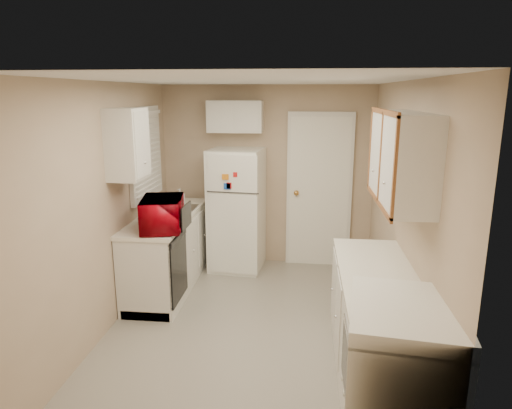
# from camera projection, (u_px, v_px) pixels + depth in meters

# --- Properties ---
(floor) EXTENTS (3.80, 3.80, 0.00)m
(floor) POSITION_uv_depth(u_px,v_px,m) (251.00, 327.00, 4.58)
(floor) COLOR #ACA597
(floor) RESTS_ON ground
(ceiling) EXTENTS (3.80, 3.80, 0.00)m
(ceiling) POSITION_uv_depth(u_px,v_px,m) (250.00, 80.00, 4.01)
(ceiling) COLOR white
(ceiling) RESTS_ON floor
(wall_left) EXTENTS (3.80, 3.80, 0.00)m
(wall_left) POSITION_uv_depth(u_px,v_px,m) (108.00, 208.00, 4.44)
(wall_left) COLOR tan
(wall_left) RESTS_ON floor
(wall_right) EXTENTS (3.80, 3.80, 0.00)m
(wall_right) POSITION_uv_depth(u_px,v_px,m) (403.00, 216.00, 4.16)
(wall_right) COLOR tan
(wall_right) RESTS_ON floor
(wall_back) EXTENTS (2.80, 2.80, 0.00)m
(wall_back) POSITION_uv_depth(u_px,v_px,m) (267.00, 176.00, 6.13)
(wall_back) COLOR tan
(wall_back) RESTS_ON floor
(wall_front) EXTENTS (2.80, 2.80, 0.00)m
(wall_front) POSITION_uv_depth(u_px,v_px,m) (209.00, 300.00, 2.46)
(wall_front) COLOR tan
(wall_front) RESTS_ON floor
(left_counter) EXTENTS (0.60, 1.80, 0.90)m
(left_counter) POSITION_uv_depth(u_px,v_px,m) (168.00, 251.00, 5.46)
(left_counter) COLOR silver
(left_counter) RESTS_ON floor
(dishwasher) EXTENTS (0.03, 0.58, 0.72)m
(dishwasher) POSITION_uv_depth(u_px,v_px,m) (178.00, 267.00, 4.84)
(dishwasher) COLOR black
(dishwasher) RESTS_ON floor
(sink) EXTENTS (0.54, 0.74, 0.16)m
(sink) POSITION_uv_depth(u_px,v_px,m) (170.00, 215.00, 5.51)
(sink) COLOR gray
(sink) RESTS_ON left_counter
(microwave) EXTENTS (0.66, 0.45, 0.40)m
(microwave) POSITION_uv_depth(u_px,v_px,m) (163.00, 215.00, 4.75)
(microwave) COLOR #92000C
(microwave) RESTS_ON left_counter
(soap_bottle) EXTENTS (0.12, 0.12, 0.20)m
(soap_bottle) POSITION_uv_depth(u_px,v_px,m) (180.00, 196.00, 5.86)
(soap_bottle) COLOR white
(soap_bottle) RESTS_ON left_counter
(window_blinds) EXTENTS (0.10, 0.98, 1.08)m
(window_blinds) POSITION_uv_depth(u_px,v_px,m) (146.00, 153.00, 5.36)
(window_blinds) COLOR silver
(window_blinds) RESTS_ON wall_left
(upper_cabinet_left) EXTENTS (0.30, 0.45, 0.70)m
(upper_cabinet_left) POSITION_uv_depth(u_px,v_px,m) (127.00, 144.00, 4.50)
(upper_cabinet_left) COLOR silver
(upper_cabinet_left) RESTS_ON wall_left
(refrigerator) EXTENTS (0.72, 0.71, 1.60)m
(refrigerator) POSITION_uv_depth(u_px,v_px,m) (237.00, 210.00, 5.99)
(refrigerator) COLOR white
(refrigerator) RESTS_ON floor
(cabinet_over_fridge) EXTENTS (0.70, 0.30, 0.40)m
(cabinet_over_fridge) POSITION_uv_depth(u_px,v_px,m) (235.00, 116.00, 5.84)
(cabinet_over_fridge) COLOR silver
(cabinet_over_fridge) RESTS_ON wall_back
(interior_door) EXTENTS (0.86, 0.06, 2.08)m
(interior_door) POSITION_uv_depth(u_px,v_px,m) (319.00, 191.00, 6.07)
(interior_door) COLOR white
(interior_door) RESTS_ON floor
(right_counter) EXTENTS (0.60, 2.00, 0.90)m
(right_counter) POSITION_uv_depth(u_px,v_px,m) (377.00, 333.00, 3.59)
(right_counter) COLOR silver
(right_counter) RESTS_ON floor
(stove) EXTENTS (0.78, 0.91, 1.02)m
(stove) POSITION_uv_depth(u_px,v_px,m) (401.00, 376.00, 2.95)
(stove) COLOR white
(stove) RESTS_ON floor
(upper_cabinet_right) EXTENTS (0.30, 1.20, 0.70)m
(upper_cabinet_right) POSITION_uv_depth(u_px,v_px,m) (402.00, 158.00, 3.55)
(upper_cabinet_right) COLOR silver
(upper_cabinet_right) RESTS_ON wall_right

